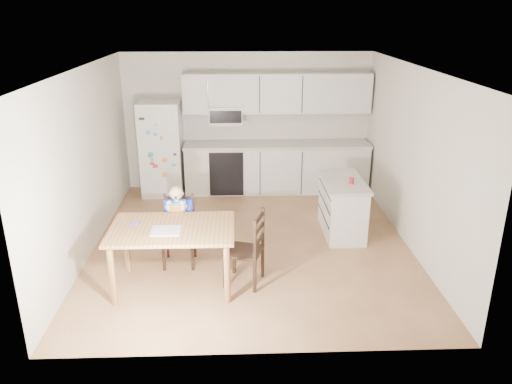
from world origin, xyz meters
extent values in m
cube|color=brown|center=(0.00, 0.00, -0.01)|extent=(4.50, 5.00, 0.01)
cube|color=beige|center=(0.00, 2.50, 1.25)|extent=(4.50, 0.02, 2.50)
cube|color=beige|center=(-2.25, 0.00, 1.25)|extent=(0.02, 5.00, 2.50)
cube|color=beige|center=(2.25, 0.00, 1.25)|extent=(0.02, 5.00, 2.50)
cube|color=white|center=(0.00, 0.00, 2.50)|extent=(4.50, 5.00, 0.01)
cube|color=silver|center=(-1.55, 2.15, 0.85)|extent=(0.72, 0.70, 1.70)
cube|color=silver|center=(0.53, 2.20, 0.43)|extent=(3.34, 0.60, 0.86)
cube|color=beige|center=(0.53, 2.19, 0.89)|extent=(3.37, 0.62, 0.05)
cube|color=black|center=(-0.39, 1.89, 0.43)|extent=(0.60, 0.02, 0.80)
cube|color=silver|center=(0.53, 2.33, 1.80)|extent=(3.34, 0.34, 0.70)
cube|color=silver|center=(-0.39, 2.30, 1.42)|extent=(0.60, 0.38, 0.33)
cube|color=silver|center=(1.38, 0.31, 0.40)|extent=(0.54, 1.08, 0.79)
cube|color=beige|center=(1.38, 0.31, 0.82)|extent=(0.60, 1.14, 0.05)
cylinder|color=red|center=(1.45, 0.15, 0.89)|extent=(0.07, 0.07, 0.09)
cube|color=brown|center=(-0.97, -1.17, 0.77)|extent=(1.47, 0.95, 0.04)
cylinder|color=brown|center=(-1.63, -1.56, 0.37)|extent=(0.07, 0.07, 0.75)
cylinder|color=brown|center=(-1.63, -0.78, 0.37)|extent=(0.07, 0.07, 0.75)
cylinder|color=brown|center=(-0.32, -1.56, 0.37)|extent=(0.07, 0.07, 0.75)
cylinder|color=brown|center=(-0.32, -0.78, 0.37)|extent=(0.07, 0.07, 0.75)
cube|color=#A2A3A7|center=(-1.03, -1.27, 0.80)|extent=(0.34, 0.29, 0.01)
cylinder|color=#1A38C0|center=(-1.45, -1.06, 0.80)|extent=(0.12, 0.06, 0.02)
cube|color=black|center=(-0.97, -0.60, 0.42)|extent=(0.41, 0.41, 0.03)
cube|color=black|center=(-1.16, -0.78, 0.21)|extent=(0.03, 0.03, 0.41)
cube|color=black|center=(-1.16, -0.41, 0.21)|extent=(0.03, 0.03, 0.41)
cube|color=black|center=(-0.79, -0.79, 0.21)|extent=(0.03, 0.03, 0.41)
cube|color=black|center=(-0.79, -0.41, 0.21)|extent=(0.03, 0.03, 0.41)
cube|color=black|center=(-0.97, -0.41, 0.68)|extent=(0.41, 0.04, 0.49)
cube|color=#1A38C0|center=(-0.97, -0.60, 0.49)|extent=(0.37, 0.34, 0.10)
cube|color=#1A38C0|center=(-0.97, -0.46, 0.70)|extent=(0.37, 0.06, 0.33)
cube|color=#5D67CF|center=(-0.97, -0.62, 0.54)|extent=(0.29, 0.25, 0.02)
cube|color=#1E6DB6|center=(-0.97, -0.59, 0.77)|extent=(0.22, 0.14, 0.25)
cube|color=red|center=(-0.97, -0.65, 0.76)|extent=(0.19, 0.01, 0.20)
sphere|color=beige|center=(-0.97, -0.60, 1.01)|extent=(0.17, 0.17, 0.17)
ellipsoid|color=olive|center=(-0.97, -0.60, 1.02)|extent=(0.17, 0.16, 0.14)
cube|color=black|center=(-0.12, -1.12, 0.43)|extent=(0.53, 0.53, 0.03)
cube|color=black|center=(-0.25, -0.88, 0.21)|extent=(0.04, 0.04, 0.42)
cube|color=black|center=(0.11, -0.99, 0.21)|extent=(0.04, 0.04, 0.42)
cube|color=black|center=(-0.36, -1.24, 0.21)|extent=(0.04, 0.04, 0.42)
cube|color=black|center=(0.00, -1.36, 0.21)|extent=(0.04, 0.04, 0.42)
cube|color=black|center=(0.06, -1.17, 0.70)|extent=(0.16, 0.41, 0.50)
camera|label=1|loc=(-0.18, -6.58, 3.23)|focal=35.00mm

